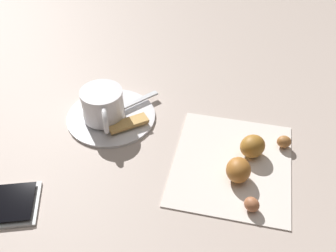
# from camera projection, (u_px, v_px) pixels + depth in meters

# --- Properties ---
(ground_plane) EXTENTS (1.80, 1.80, 0.00)m
(ground_plane) POSITION_uv_depth(u_px,v_px,m) (174.00, 137.00, 0.63)
(ground_plane) COLOR #B4A296
(saucer) EXTENTS (0.15, 0.15, 0.01)m
(saucer) POSITION_uv_depth(u_px,v_px,m) (111.00, 116.00, 0.66)
(saucer) COLOR silver
(saucer) RESTS_ON ground
(espresso_cup) EXTENTS (0.07, 0.09, 0.05)m
(espresso_cup) POSITION_uv_depth(u_px,v_px,m) (103.00, 105.00, 0.64)
(espresso_cup) COLOR silver
(espresso_cup) RESTS_ON saucer
(teaspoon) EXTENTS (0.09, 0.12, 0.01)m
(teaspoon) POSITION_uv_depth(u_px,v_px,m) (113.00, 112.00, 0.66)
(teaspoon) COLOR silver
(teaspoon) RESTS_ON saucer
(sugar_packet) EXTENTS (0.06, 0.06, 0.01)m
(sugar_packet) POSITION_uv_depth(u_px,v_px,m) (128.00, 123.00, 0.64)
(sugar_packet) COLOR tan
(sugar_packet) RESTS_ON saucer
(napkin) EXTENTS (0.19, 0.22, 0.00)m
(napkin) POSITION_uv_depth(u_px,v_px,m) (232.00, 163.00, 0.59)
(napkin) COLOR silver
(napkin) RESTS_ON ground
(croissant) EXTENTS (0.09, 0.16, 0.03)m
(croissant) POSITION_uv_depth(u_px,v_px,m) (249.00, 159.00, 0.57)
(croissant) COLOR #996030
(croissant) RESTS_ON napkin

